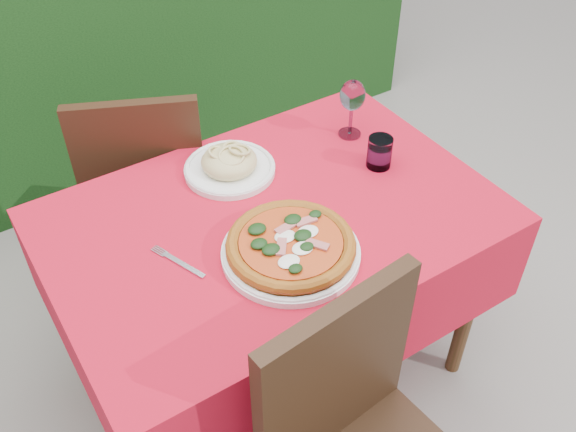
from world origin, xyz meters
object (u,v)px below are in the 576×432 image
wine_glass (352,98)px  fork (184,265)px  pasta_plate (229,165)px  pizza_plate (291,247)px  chair_far (147,183)px  water_glass (379,154)px

wine_glass → fork: wine_glass is taller
pasta_plate → wine_glass: 0.44m
pizza_plate → fork: size_ratio=2.14×
fork → chair_far: bearing=56.5°
chair_far → fork: bearing=101.7°
wine_glass → fork: bearing=-161.3°
pizza_plate → chair_far: bearing=98.2°
chair_far → wine_glass: size_ratio=4.59×
pasta_plate → wine_glass: bearing=-5.2°
pizza_plate → fork: 0.28m
water_glass → wine_glass: bearing=81.7°
water_glass → chair_far: bearing=133.6°
pizza_plate → water_glass: (0.44, 0.18, 0.01)m
water_glass → wine_glass: 0.21m
pizza_plate → fork: pizza_plate is taller
chair_far → pasta_plate: size_ratio=3.31×
chair_far → fork: chair_far is taller
water_glass → fork: 0.70m
chair_far → pasta_plate: chair_far is taller
chair_far → pasta_plate: bearing=137.1°
water_glass → fork: (-0.70, -0.06, -0.04)m
water_glass → fork: bearing=-174.9°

